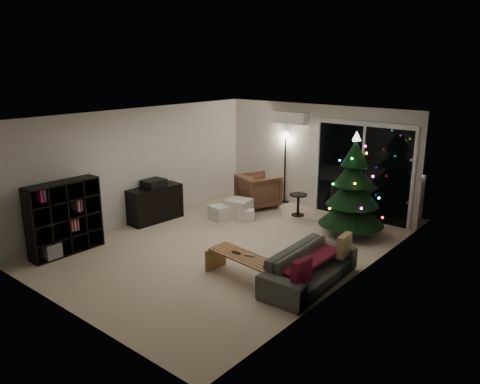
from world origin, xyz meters
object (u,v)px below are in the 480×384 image
at_px(sofa, 310,267).
at_px(christmas_tree, 353,185).
at_px(bookshelf, 60,216).
at_px(coffee_table, 243,267).
at_px(media_cabinet, 155,204).
at_px(armchair, 258,191).

distance_m(sofa, christmas_tree, 2.60).
xyz_separation_m(bookshelf, coffee_table, (3.37, 1.26, -0.48)).
height_order(bookshelf, sofa, bookshelf).
relative_size(media_cabinet, coffee_table, 0.97).
distance_m(bookshelf, media_cabinet, 2.28).
bearing_deg(coffee_table, sofa, 36.15).
bearing_deg(sofa, christmas_tree, 9.53).
distance_m(armchair, sofa, 4.19).
height_order(coffee_table, christmas_tree, christmas_tree).
xyz_separation_m(media_cabinet, christmas_tree, (3.78, 1.96, 0.68)).
bearing_deg(media_cabinet, coffee_table, -12.64).
height_order(sofa, christmas_tree, christmas_tree).
xyz_separation_m(bookshelf, christmas_tree, (3.78, 4.22, 0.39)).
xyz_separation_m(bookshelf, media_cabinet, (0.00, 2.26, -0.29)).
relative_size(coffee_table, christmas_tree, 0.60).
relative_size(bookshelf, media_cabinet, 1.09).
distance_m(bookshelf, armchair, 4.70).
height_order(sofa, coffee_table, sofa).
bearing_deg(armchair, coffee_table, 145.93).
distance_m(bookshelf, coffee_table, 3.63).
xyz_separation_m(sofa, christmas_tree, (-0.52, 2.42, 0.78)).
relative_size(armchair, coffee_table, 0.70).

